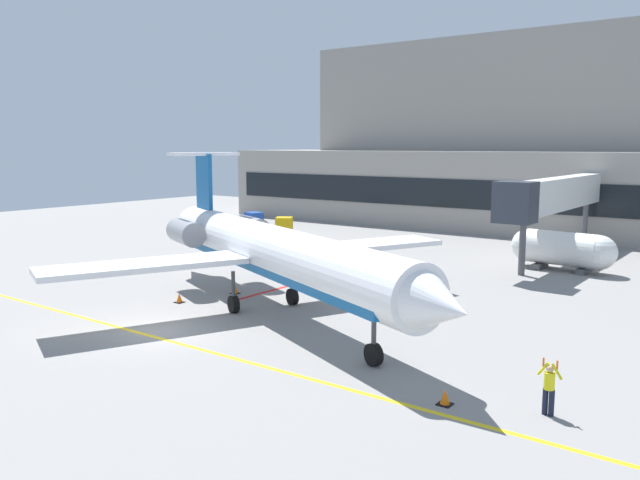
# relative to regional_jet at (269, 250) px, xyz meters

# --- Properties ---
(ground) EXTENTS (120.00, 120.00, 0.11)m
(ground) POSITION_rel_regional_jet_xyz_m (-1.64, -5.85, -3.28)
(ground) COLOR gray
(terminal_building) EXTENTS (73.50, 15.19, 19.92)m
(terminal_building) POSITION_rel_regional_jet_xyz_m (-0.66, 42.28, 4.52)
(terminal_building) COLOR gray
(terminal_building) RESTS_ON ground
(jet_bridge_west) EXTENTS (2.40, 19.57, 6.32)m
(jet_bridge_west) POSITION_rel_regional_jet_xyz_m (7.20, 23.63, 1.71)
(jet_bridge_west) COLOR silver
(jet_bridge_west) RESTS_ON ground
(regional_jet) EXTENTS (27.69, 21.46, 8.14)m
(regional_jet) POSITION_rel_regional_jet_xyz_m (0.00, 0.00, 0.00)
(regional_jet) COLOR white
(regional_jet) RESTS_ON ground
(baggage_tug) EXTENTS (2.89, 3.68, 2.02)m
(baggage_tug) POSITION_rel_regional_jet_xyz_m (-21.82, 21.97, -2.30)
(baggage_tug) COLOR #1E4CB2
(baggage_tug) RESTS_ON ground
(pushback_tractor) EXTENTS (3.77, 3.23, 2.39)m
(pushback_tractor) POSITION_rel_regional_jet_xyz_m (-14.66, 17.91, -2.17)
(pushback_tractor) COLOR #E5B20C
(pushback_tractor) RESTS_ON ground
(fuel_tank) EXTENTS (7.27, 2.86, 2.70)m
(fuel_tank) POSITION_rel_regional_jet_xyz_m (8.84, 20.62, -1.72)
(fuel_tank) COLOR white
(fuel_tank) RESTS_ON ground
(marshaller) EXTENTS (0.83, 0.34, 1.86)m
(marshaller) POSITION_rel_regional_jet_xyz_m (15.79, -4.53, -2.29)
(marshaller) COLOR #191E33
(marshaller) RESTS_ON ground
(safety_cone_alpha) EXTENTS (0.47, 0.47, 0.55)m
(safety_cone_alpha) POSITION_rel_regional_jet_xyz_m (12.77, -5.75, -2.98)
(safety_cone_alpha) COLOR orange
(safety_cone_alpha) RESTS_ON ground
(safety_cone_bravo) EXTENTS (0.47, 0.47, 0.55)m
(safety_cone_bravo) POSITION_rel_regional_jet_xyz_m (4.72, 2.78, -2.98)
(safety_cone_bravo) COLOR orange
(safety_cone_bravo) RESTS_ON ground
(safety_cone_charlie) EXTENTS (0.47, 0.47, 0.55)m
(safety_cone_charlie) POSITION_rel_regional_jet_xyz_m (-4.30, 1.90, -2.98)
(safety_cone_charlie) COLOR orange
(safety_cone_charlie) RESTS_ON ground
(safety_cone_delta) EXTENTS (0.47, 0.47, 0.55)m
(safety_cone_delta) POSITION_rel_regional_jet_xyz_m (-5.24, -1.50, -2.98)
(safety_cone_delta) COLOR orange
(safety_cone_delta) RESTS_ON ground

